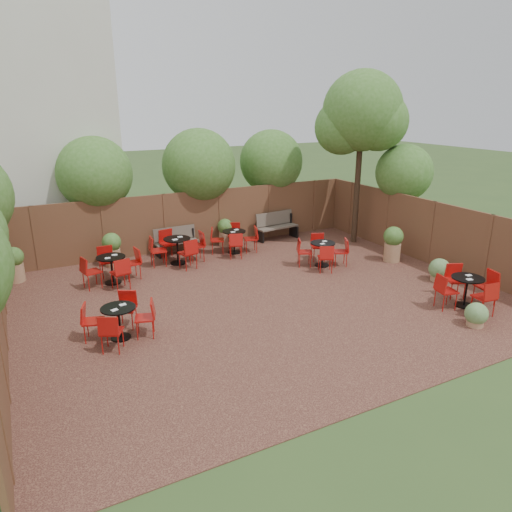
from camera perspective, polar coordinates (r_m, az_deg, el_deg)
ground at (r=12.40m, az=0.72°, el=-5.09°), size 80.00×80.00×0.00m
courtyard_paving at (r=12.40m, az=0.72°, el=-5.05°), size 12.00×10.00×0.02m
fence_back at (r=16.43m, az=-7.57°, el=4.32°), size 12.00×0.08×2.00m
fence_right at (r=15.68m, az=20.46°, el=2.63°), size 0.08×10.00×2.00m
neighbour_building at (r=18.06m, az=-25.42°, el=13.66°), size 5.00×4.00×8.00m
overhang_foliage at (r=13.87m, az=-12.85°, el=8.64°), size 15.45×10.68×2.56m
courtyard_tree at (r=16.89m, az=12.69°, el=16.12°), size 2.82×2.72×5.92m
park_bench_left at (r=15.98m, az=-9.68°, el=1.89°), size 1.47×0.53×0.90m
park_bench_right at (r=17.49m, az=2.44°, el=3.73°), size 1.66×0.71×1.00m
bistro_tables at (r=13.49m, az=-2.45°, el=-1.00°), size 9.59×8.24×0.95m
planters at (r=14.87m, az=-5.92°, el=1.25°), size 11.33×4.60×1.13m
low_shrubs at (r=13.33m, az=25.36°, el=-3.80°), size 2.54×3.45×0.65m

